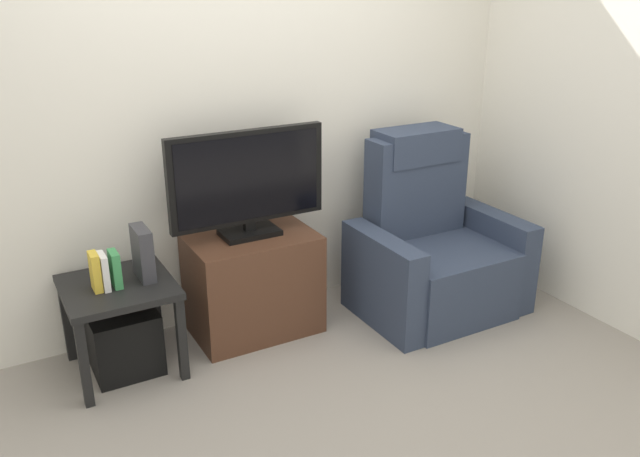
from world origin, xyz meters
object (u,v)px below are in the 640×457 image
book_leftmost (95,272)px  subwoofer_box (124,340)px  television (248,181)px  game_console (143,253)px  recliner_armchair (433,249)px  tv_stand (253,284)px  book_rightmost (115,269)px  side_table (119,298)px  book_middle (104,271)px

book_leftmost → subwoofer_box: bearing=11.3°
television → game_console: bearing=-174.7°
television → recliner_armchair: size_ratio=0.83×
tv_stand → recliner_armchair: size_ratio=0.65×
tv_stand → book_rightmost: (-0.76, -0.07, 0.29)m
side_table → book_leftmost: (-0.10, -0.02, 0.18)m
book_leftmost → book_middle: book_leftmost is taller
book_leftmost → book_rightmost: (0.10, 0.00, -0.01)m
side_table → book_rightmost: book_rightmost is taller
book_leftmost → book_rightmost: 0.10m
book_rightmost → book_middle: bearing=180.0°
subwoofer_box → book_rightmost: 0.42m
recliner_armchair → game_console: (-1.71, 0.20, 0.25)m
tv_stand → television: (-0.00, 0.02, 0.61)m
book_rightmost → subwoofer_box: bearing=76.7°
subwoofer_box → game_console: (0.15, 0.01, 0.46)m
recliner_armchair → subwoofer_box: bearing=165.6°
book_rightmost → game_console: (0.15, 0.03, 0.04)m
tv_stand → television: 0.61m
side_table → game_console: bearing=3.9°
television → book_rightmost: (-0.76, -0.09, -0.32)m
book_rightmost → game_console: size_ratio=0.68×
tv_stand → book_middle: bearing=-175.3°
recliner_armchair → side_table: size_ratio=2.00×
television → game_console: television is taller
tv_stand → book_rightmost: book_rightmost is taller
television → book_leftmost: television is taller
television → side_table: bearing=-175.0°
tv_stand → side_table: (-0.76, -0.05, 0.12)m
tv_stand → book_leftmost: 0.91m
side_table → book_middle: 0.18m
side_table → book_rightmost: bearing=-103.3°
recliner_armchair → game_console: bearing=164.7°
side_table → book_rightmost: size_ratio=2.94×
television → book_rightmost: bearing=-173.5°
tv_stand → book_rightmost: bearing=-174.9°
tv_stand → book_leftmost: (-0.86, -0.07, 0.29)m
side_table → book_leftmost: bearing=-168.7°
book_leftmost → tv_stand: bearing=4.5°
tv_stand → subwoofer_box: 0.77m
recliner_armchair → side_table: 1.86m
tv_stand → side_table: bearing=-176.4°
tv_stand → television: size_ratio=0.79×
subwoofer_box → television: bearing=5.0°
television → book_middle: television is taller
subwoofer_box → book_leftmost: (-0.10, -0.02, 0.42)m
book_middle → game_console: game_console is taller
book_middle → tv_stand: bearing=4.7°
tv_stand → book_middle: book_middle is taller
subwoofer_box → recliner_armchair: bearing=-6.0°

